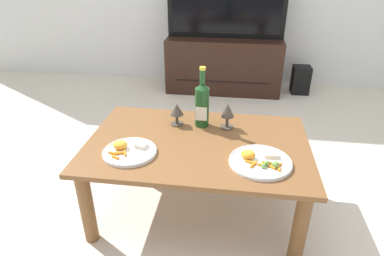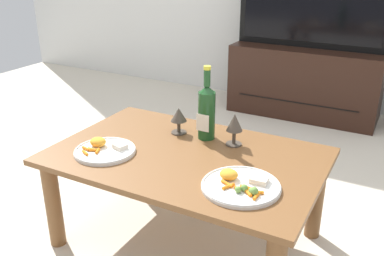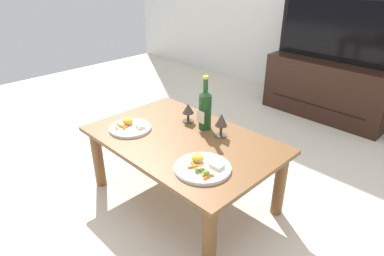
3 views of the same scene
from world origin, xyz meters
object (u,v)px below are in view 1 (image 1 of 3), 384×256
(tv_screen, at_px, (226,7))
(dinner_plate_right, at_px, (260,161))
(wine_bottle, at_px, (202,103))
(dinner_plate_left, at_px, (129,151))
(goblet_right, at_px, (228,112))
(floor_speaker, at_px, (301,80))
(dining_table, at_px, (197,154))
(goblet_left, at_px, (177,111))
(tv_stand, at_px, (224,64))

(tv_screen, height_order, dinner_plate_right, tv_screen)
(wine_bottle, xyz_separation_m, dinner_plate_left, (-0.32, -0.34, -0.12))
(goblet_right, bearing_deg, dinner_plate_left, -144.04)
(floor_speaker, xyz_separation_m, dinner_plate_left, (-1.15, -2.06, 0.31))
(dining_table, relative_size, goblet_left, 9.07)
(floor_speaker, bearing_deg, tv_stand, 179.62)
(tv_stand, height_order, goblet_left, goblet_left)
(tv_screen, bearing_deg, floor_speaker, 1.15)
(tv_stand, distance_m, wine_bottle, 1.73)
(wine_bottle, bearing_deg, dinner_plate_right, -47.92)
(floor_speaker, distance_m, goblet_left, 2.02)
(dining_table, relative_size, goblet_right, 7.78)
(tv_screen, height_order, goblet_right, tv_screen)
(tv_stand, distance_m, goblet_left, 1.74)
(floor_speaker, xyz_separation_m, goblet_right, (-0.69, -1.73, 0.40))
(tv_stand, xyz_separation_m, dinner_plate_right, (0.27, -2.05, 0.18))
(dinner_plate_left, bearing_deg, wine_bottle, 47.12)
(wine_bottle, distance_m, dinner_plate_right, 0.48)
(dinner_plate_right, bearing_deg, goblet_left, 143.45)
(tv_screen, relative_size, goblet_left, 9.11)
(dining_table, relative_size, tv_screen, 1.00)
(floor_speaker, bearing_deg, tv_screen, 179.79)
(goblet_right, distance_m, dinner_plate_left, 0.57)
(goblet_left, distance_m, goblet_right, 0.28)
(tv_stand, distance_m, goblet_right, 1.74)
(tv_stand, relative_size, goblet_left, 9.22)
(dining_table, bearing_deg, tv_stand, 88.89)
(floor_speaker, height_order, goblet_right, goblet_right)
(dining_table, xyz_separation_m, goblet_right, (0.14, 0.18, 0.17))
(floor_speaker, bearing_deg, wine_bottle, -117.21)
(goblet_left, height_order, goblet_right, goblet_right)
(dinner_plate_left, height_order, dinner_plate_right, dinner_plate_left)
(dining_table, xyz_separation_m, tv_stand, (0.04, 1.90, -0.09))
(tv_screen, relative_size, floor_speaker, 4.06)
(tv_stand, xyz_separation_m, goblet_left, (-0.18, -1.72, 0.25))
(floor_speaker, bearing_deg, goblet_right, -113.19)
(dining_table, distance_m, tv_stand, 1.90)
(tv_stand, height_order, goblet_right, goblet_right)
(goblet_right, bearing_deg, dinner_plate_right, -63.08)
(floor_speaker, xyz_separation_m, wine_bottle, (-0.83, -1.72, 0.43))
(dining_table, distance_m, wine_bottle, 0.28)
(floor_speaker, distance_m, dinner_plate_left, 2.38)
(dinner_plate_left, distance_m, dinner_plate_right, 0.63)
(wine_bottle, bearing_deg, goblet_left, -176.14)
(tv_stand, relative_size, wine_bottle, 3.40)
(tv_screen, bearing_deg, dinner_plate_right, -82.37)
(wine_bottle, xyz_separation_m, goblet_right, (0.14, -0.01, -0.04))
(dining_table, height_order, dinner_plate_left, dinner_plate_left)
(floor_speaker, relative_size, dinner_plate_right, 0.97)
(tv_stand, bearing_deg, dinner_plate_left, -99.80)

